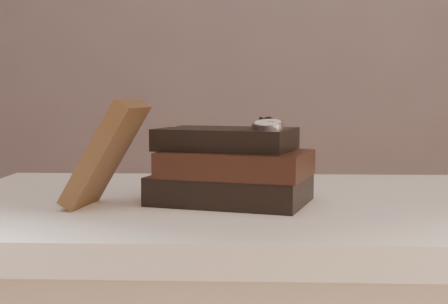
{
  "coord_description": "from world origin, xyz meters",
  "views": [
    {
      "loc": [
        -0.03,
        -0.6,
        0.91
      ],
      "look_at": [
        -0.06,
        0.31,
        0.82
      ],
      "focal_mm": 50.48,
      "sensor_mm": 36.0,
      "label": 1
    }
  ],
  "objects": [
    {
      "name": "table",
      "position": [
        0.0,
        0.35,
        0.66
      ],
      "size": [
        1.0,
        0.6,
        0.75
      ],
      "color": "white",
      "rests_on": "ground"
    },
    {
      "name": "book_stack",
      "position": [
        -0.05,
        0.31,
        0.8
      ],
      "size": [
        0.25,
        0.21,
        0.11
      ],
      "color": "black",
      "rests_on": "table"
    },
    {
      "name": "journal",
      "position": [
        -0.23,
        0.27,
        0.83
      ],
      "size": [
        0.12,
        0.12,
        0.15
      ],
      "primitive_type": "cube",
      "rotation": [
        0.0,
        0.54,
        -0.14
      ],
      "color": "#3F2918",
      "rests_on": "table"
    },
    {
      "name": "pocket_watch",
      "position": [
        -0.0,
        0.29,
        0.87
      ],
      "size": [
        0.06,
        0.15,
        0.02
      ],
      "color": "silver",
      "rests_on": "book_stack"
    },
    {
      "name": "eyeglasses",
      "position": [
        -0.11,
        0.41,
        0.81
      ],
      "size": [
        0.12,
        0.13,
        0.04
      ],
      "color": "silver",
      "rests_on": "book_stack"
    }
  ]
}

